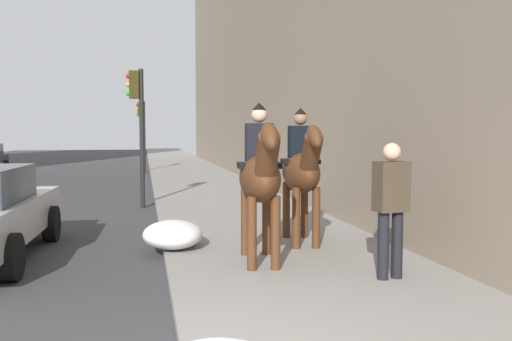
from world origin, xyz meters
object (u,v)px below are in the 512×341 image
mounted_horse_far (302,170)px  traffic_light_near_curb (138,115)px  pedestrian_greeting (391,201)px  mounted_horse_near (260,176)px  traffic_light_far_curb (142,125)px

mounted_horse_far → traffic_light_near_curb: traffic_light_near_curb is taller
mounted_horse_far → pedestrian_greeting: (-2.26, -0.47, -0.24)m
mounted_horse_near → mounted_horse_far: (1.15, -0.95, -0.01)m
pedestrian_greeting → traffic_light_near_curb: 8.59m
mounted_horse_near → traffic_light_far_curb: traffic_light_far_curb is taller
mounted_horse_near → traffic_light_far_curb: 19.43m
mounted_horse_far → mounted_horse_near: bearing=-34.2°
mounted_horse_far → traffic_light_far_curb: traffic_light_far_curb is taller
pedestrian_greeting → traffic_light_near_curb: traffic_light_near_curb is taller
mounted_horse_near → mounted_horse_far: 1.49m
mounted_horse_near → traffic_light_near_curb: (6.78, 1.71, 1.05)m
mounted_horse_near → traffic_light_near_curb: traffic_light_near_curb is taller
mounted_horse_far → traffic_light_near_curb: size_ratio=0.63×
traffic_light_near_curb → mounted_horse_near: bearing=-165.8°
traffic_light_near_curb → traffic_light_far_curb: traffic_light_near_curb is taller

